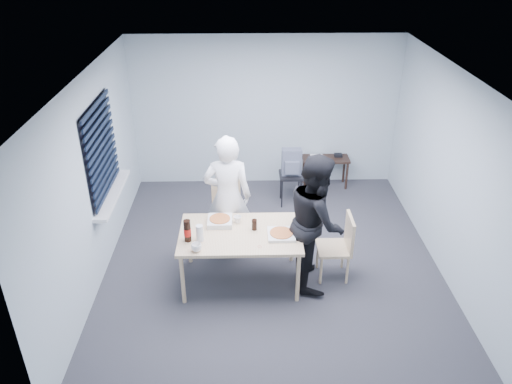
{
  "coord_description": "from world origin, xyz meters",
  "views": [
    {
      "loc": [
        -0.35,
        -5.59,
        4.12
      ],
      "look_at": [
        -0.22,
        0.1,
        1.06
      ],
      "focal_mm": 35.0,
      "sensor_mm": 36.0,
      "label": 1
    }
  ],
  "objects_px": {
    "side_table": "(326,162)",
    "chair_far": "(226,206)",
    "person_black": "(316,221)",
    "backpack": "(292,163)",
    "soda_bottle": "(187,231)",
    "mug_b": "(237,219)",
    "dining_table": "(240,237)",
    "mug_a": "(196,247)",
    "person_white": "(228,197)",
    "chair_right": "(341,243)",
    "stool": "(291,180)"
  },
  "relations": [
    {
      "from": "dining_table",
      "to": "mug_b",
      "type": "relative_size",
      "value": 15.12
    },
    {
      "from": "chair_right",
      "to": "person_black",
      "type": "relative_size",
      "value": 0.5
    },
    {
      "from": "mug_b",
      "to": "soda_bottle",
      "type": "distance_m",
      "value": 0.72
    },
    {
      "from": "chair_right",
      "to": "mug_b",
      "type": "xyz_separation_m",
      "value": [
        -1.32,
        0.17,
        0.27
      ]
    },
    {
      "from": "chair_far",
      "to": "person_white",
      "type": "bearing_deg",
      "value": -84.08
    },
    {
      "from": "dining_table",
      "to": "backpack",
      "type": "height_order",
      "value": "backpack"
    },
    {
      "from": "mug_a",
      "to": "dining_table",
      "type": "bearing_deg",
      "value": 36.71
    },
    {
      "from": "stool",
      "to": "person_black",
      "type": "bearing_deg",
      "value": -86.54
    },
    {
      "from": "side_table",
      "to": "chair_far",
      "type": "bearing_deg",
      "value": -136.93
    },
    {
      "from": "dining_table",
      "to": "mug_a",
      "type": "bearing_deg",
      "value": -143.29
    },
    {
      "from": "person_white",
      "to": "person_black",
      "type": "relative_size",
      "value": 1.0
    },
    {
      "from": "side_table",
      "to": "backpack",
      "type": "height_order",
      "value": "backpack"
    },
    {
      "from": "backpack",
      "to": "mug_a",
      "type": "height_order",
      "value": "backpack"
    },
    {
      "from": "chair_far",
      "to": "side_table",
      "type": "bearing_deg",
      "value": 43.07
    },
    {
      "from": "person_white",
      "to": "stool",
      "type": "xyz_separation_m",
      "value": [
        0.99,
        1.4,
        -0.46
      ]
    },
    {
      "from": "dining_table",
      "to": "stool",
      "type": "height_order",
      "value": "dining_table"
    },
    {
      "from": "person_white",
      "to": "mug_b",
      "type": "relative_size",
      "value": 17.7
    },
    {
      "from": "side_table",
      "to": "mug_b",
      "type": "relative_size",
      "value": 8.06
    },
    {
      "from": "side_table",
      "to": "soda_bottle",
      "type": "relative_size",
      "value": 2.84
    },
    {
      "from": "chair_right",
      "to": "soda_bottle",
      "type": "relative_size",
      "value": 3.14
    },
    {
      "from": "side_table",
      "to": "backpack",
      "type": "bearing_deg",
      "value": -136.67
    },
    {
      "from": "person_white",
      "to": "dining_table",
      "type": "bearing_deg",
      "value": 104.57
    },
    {
      "from": "person_white",
      "to": "stool",
      "type": "distance_m",
      "value": 1.77
    },
    {
      "from": "dining_table",
      "to": "person_white",
      "type": "height_order",
      "value": "person_white"
    },
    {
      "from": "soda_bottle",
      "to": "stool",
      "type": "bearing_deg",
      "value": 56.72
    },
    {
      "from": "dining_table",
      "to": "backpack",
      "type": "bearing_deg",
      "value": 68.05
    },
    {
      "from": "dining_table",
      "to": "chair_far",
      "type": "relative_size",
      "value": 1.7
    },
    {
      "from": "dining_table",
      "to": "mug_a",
      "type": "relative_size",
      "value": 12.3
    },
    {
      "from": "dining_table",
      "to": "person_white",
      "type": "relative_size",
      "value": 0.85
    },
    {
      "from": "chair_right",
      "to": "person_white",
      "type": "height_order",
      "value": "person_white"
    },
    {
      "from": "person_white",
      "to": "backpack",
      "type": "bearing_deg",
      "value": -125.46
    },
    {
      "from": "chair_far",
      "to": "chair_right",
      "type": "distance_m",
      "value": 1.8
    },
    {
      "from": "person_black",
      "to": "side_table",
      "type": "height_order",
      "value": "person_black"
    },
    {
      "from": "side_table",
      "to": "person_white",
      "type": "bearing_deg",
      "value": -129.34
    },
    {
      "from": "chair_far",
      "to": "side_table",
      "type": "xyz_separation_m",
      "value": [
        1.69,
        1.58,
        -0.06
      ]
    },
    {
      "from": "person_white",
      "to": "backpack",
      "type": "xyz_separation_m",
      "value": [
        0.99,
        1.38,
        -0.14
      ]
    },
    {
      "from": "person_black",
      "to": "stool",
      "type": "relative_size",
      "value": 3.33
    },
    {
      "from": "person_white",
      "to": "side_table",
      "type": "bearing_deg",
      "value": -129.34
    },
    {
      "from": "chair_far",
      "to": "mug_b",
      "type": "bearing_deg",
      "value": -77.91
    },
    {
      "from": "chair_right",
      "to": "mug_a",
      "type": "distance_m",
      "value": 1.87
    },
    {
      "from": "person_white",
      "to": "soda_bottle",
      "type": "xyz_separation_m",
      "value": [
        -0.46,
        -0.81,
        -0.01
      ]
    },
    {
      "from": "soda_bottle",
      "to": "dining_table",
      "type": "bearing_deg",
      "value": 14.37
    },
    {
      "from": "chair_far",
      "to": "stool",
      "type": "bearing_deg",
      "value": 43.3
    },
    {
      "from": "backpack",
      "to": "mug_a",
      "type": "bearing_deg",
      "value": -122.6
    },
    {
      "from": "person_black",
      "to": "backpack",
      "type": "height_order",
      "value": "person_black"
    },
    {
      "from": "stool",
      "to": "mug_a",
      "type": "distance_m",
      "value": 2.79
    },
    {
      "from": "chair_far",
      "to": "soda_bottle",
      "type": "bearing_deg",
      "value": -108.67
    },
    {
      "from": "person_black",
      "to": "mug_b",
      "type": "height_order",
      "value": "person_black"
    },
    {
      "from": "mug_a",
      "to": "chair_far",
      "type": "bearing_deg",
      "value": 78.47
    },
    {
      "from": "person_white",
      "to": "chair_far",
      "type": "bearing_deg",
      "value": -84.08
    }
  ]
}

